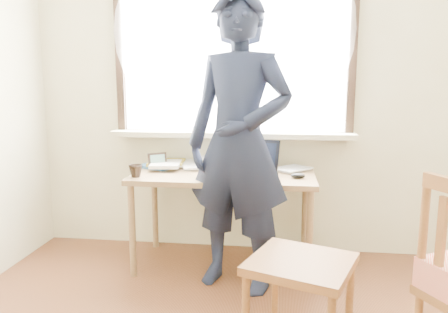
# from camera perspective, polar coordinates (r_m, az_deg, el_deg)

# --- Properties ---
(desk) EXTENTS (1.28, 0.64, 0.68)m
(desk) POSITION_cam_1_polar(r_m,az_deg,el_deg) (3.12, -0.03, -3.47)
(desk) COLOR olive
(desk) RESTS_ON ground
(laptop) EXTENTS (0.42, 0.37, 0.24)m
(laptop) POSITION_cam_1_polar(r_m,az_deg,el_deg) (3.04, 3.55, -1.36)
(laptop) COLOR black
(laptop) RESTS_ON desk
(mug_white) EXTENTS (0.15, 0.15, 0.09)m
(mug_white) POSITION_cam_1_polar(r_m,az_deg,el_deg) (3.31, -2.17, -0.67)
(mug_white) COLOR white
(mug_white) RESTS_ON desk
(mug_dark) EXTENTS (0.13, 0.13, 0.09)m
(mug_dark) POSITION_cam_1_polar(r_m,az_deg,el_deg) (3.03, -11.47, -1.86)
(mug_dark) COLOR black
(mug_dark) RESTS_ON desk
(mouse) EXTENTS (0.10, 0.07, 0.04)m
(mouse) POSITION_cam_1_polar(r_m,az_deg,el_deg) (2.98, 9.63, -2.47)
(mouse) COLOR black
(mouse) RESTS_ON desk
(desk_clutter) EXTENTS (0.85, 0.55, 0.05)m
(desk_clutter) POSITION_cam_1_polar(r_m,az_deg,el_deg) (3.35, -5.69, -0.95)
(desk_clutter) COLOR white
(desk_clutter) RESTS_ON desk
(book_a) EXTENTS (0.32, 0.35, 0.03)m
(book_a) POSITION_cam_1_polar(r_m,az_deg,el_deg) (3.39, -6.27, -1.00)
(book_a) COLOR white
(book_a) RESTS_ON desk
(book_b) EXTENTS (0.32, 0.33, 0.02)m
(book_b) POSITION_cam_1_polar(r_m,az_deg,el_deg) (3.30, 7.58, -1.39)
(book_b) COLOR white
(book_b) RESTS_ON desk
(picture_frame) EXTENTS (0.13, 0.09, 0.11)m
(picture_frame) POSITION_cam_1_polar(r_m,az_deg,el_deg) (3.29, -8.69, -0.64)
(picture_frame) COLOR black
(picture_frame) RESTS_ON desk
(work_chair) EXTENTS (0.60, 0.58, 0.48)m
(work_chair) POSITION_cam_1_polar(r_m,az_deg,el_deg) (2.23, 9.96, -14.91)
(work_chair) COLOR brown
(work_chair) RESTS_ON ground
(person) EXTENTS (0.79, 0.63, 1.88)m
(person) POSITION_cam_1_polar(r_m,az_deg,el_deg) (2.75, 1.94, 1.66)
(person) COLOR black
(person) RESTS_ON ground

